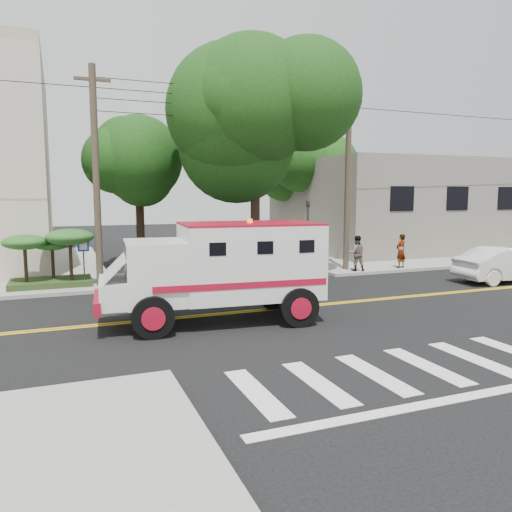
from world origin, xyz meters
name	(u,v)px	position (x,y,z in m)	size (l,w,h in m)	color
ground	(284,308)	(0.00, 0.00, 0.00)	(100.00, 100.00, 0.00)	black
sidewalk_ne	(379,250)	(13.50, 13.50, 0.07)	(17.00, 17.00, 0.15)	gray
building_right	(394,205)	(15.00, 14.00, 3.15)	(14.00, 12.00, 6.00)	slate
utility_pole_left	(96,179)	(-5.60, 6.00, 4.50)	(0.28, 0.28, 9.00)	#382D23
utility_pole_right	(348,182)	(6.30, 6.20, 4.50)	(0.28, 0.28, 9.00)	#382D23
tree_main	(266,121)	(1.94, 6.21, 7.20)	(6.08, 5.70, 9.85)	black
tree_left	(145,159)	(-2.68, 11.79, 5.73)	(4.48, 4.20, 7.70)	black
tree_right	(305,162)	(8.84, 15.77, 6.09)	(4.80, 4.50, 8.20)	black
traffic_signal	(308,230)	(3.80, 5.60, 2.23)	(0.15, 0.18, 3.60)	#3F3F42
accessibility_sign	(84,256)	(-6.20, 6.17, 1.37)	(0.45, 0.10, 2.02)	#3F3F42
palm_planter	(51,250)	(-7.44, 6.62, 1.65)	(3.52, 2.63, 2.36)	#1E3314
armored_truck	(222,266)	(-2.51, -0.98, 1.73)	(6.87, 3.17, 3.04)	silver
parked_sedan	(507,264)	(11.46, 1.07, 0.79)	(1.66, 4.77, 1.57)	silver
pedestrian_a	(401,251)	(9.11, 5.50, 1.02)	(0.63, 0.42, 1.74)	gray
pedestrian_b	(357,253)	(6.47, 5.50, 1.02)	(0.84, 0.66, 1.74)	gray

